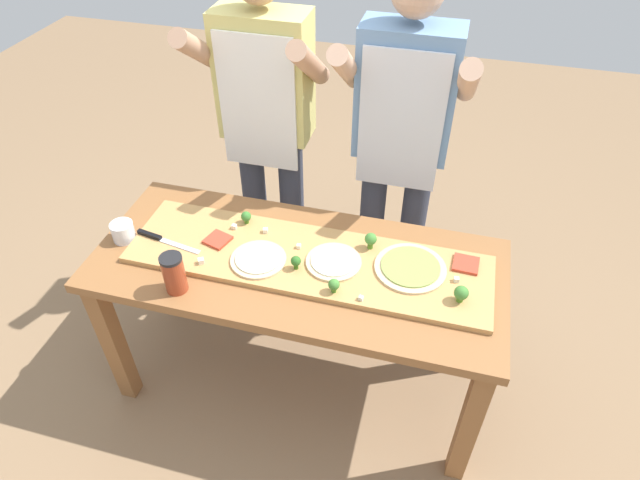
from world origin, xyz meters
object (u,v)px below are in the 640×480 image
object	(u,v)px
prep_table	(298,282)
cheese_crumble_b	(265,231)
cheese_crumble_d	(361,298)
flour_cup	(123,232)
cheese_crumble_f	(299,246)
cook_left	(266,114)
broccoli_floret_back_right	(296,262)
broccoli_floret_center_left	(334,285)
cheese_crumble_c	(201,261)
cook_right	(402,132)
pizza_slice_center	(466,264)
broccoli_floret_front_right	(246,217)
cheese_crumble_a	(234,227)
pizza_whole_cheese_artichoke	(258,259)
sauce_jar	(174,273)
broccoli_floret_back_left	(461,293)
broccoli_floret_back_mid	(371,240)
chefs_knife	(160,238)
pizza_whole_pesto_green	(410,267)
cheese_crumble_e	(456,280)
pizza_whole_white_garlic	(334,262)
pizza_slice_far_left	(218,240)

from	to	relation	value
prep_table	cheese_crumble_b	xyz separation A→B (m)	(-0.16, 0.11, 0.14)
cheese_crumble_d	flour_cup	world-z (taller)	flour_cup
prep_table	cheese_crumble_f	world-z (taller)	cheese_crumble_f
cook_left	cheese_crumble_d	bearing A→B (deg)	-52.14
broccoli_floret_back_right	broccoli_floret_center_left	size ratio (longest dim) A/B	1.01
cheese_crumble_c	cook_right	xyz separation A→B (m)	(0.63, 0.75, 0.22)
pizza_slice_center	cheese_crumble_c	distance (m)	0.99
broccoli_floret_front_right	cheese_crumble_d	size ratio (longest dim) A/B	3.47
cheese_crumble_a	pizza_whole_cheese_artichoke	bearing A→B (deg)	-44.21
sauce_jar	cook_left	distance (m)	0.90
cook_right	pizza_whole_cheese_artichoke	bearing A→B (deg)	-121.80
pizza_whole_cheese_artichoke	broccoli_floret_front_right	distance (m)	0.24
broccoli_floret_back_left	broccoli_floret_back_mid	bearing A→B (deg)	151.59
broccoli_floret_back_mid	sauce_jar	xyz separation A→B (m)	(-0.64, -0.37, 0.01)
broccoli_floret_back_left	cheese_crumble_b	world-z (taller)	broccoli_floret_back_left
prep_table	cook_right	bearing A→B (deg)	65.50
chefs_knife	broccoli_floret_back_right	bearing A→B (deg)	-1.73
cheese_crumble_a	pizza_whole_pesto_green	bearing A→B (deg)	-4.08
broccoli_floret_front_right	cheese_crumble_e	xyz separation A→B (m)	(0.86, -0.12, -0.02)
broccoli_floret_front_right	cheese_crumble_b	size ratio (longest dim) A/B	2.86
broccoli_floret_back_left	cook_right	xyz separation A→B (m)	(-0.33, 0.69, 0.20)
cheese_crumble_f	prep_table	bearing A→B (deg)	-80.48
cook_left	broccoli_floret_front_right	bearing A→B (deg)	-82.26
cheese_crumble_d	sauce_jar	distance (m)	0.67
cheese_crumble_c	cheese_crumble_f	size ratio (longest dim) A/B	1.32
pizza_whole_cheese_artichoke	pizza_whole_pesto_green	size ratio (longest dim) A/B	0.79
chefs_knife	pizza_slice_center	xyz separation A→B (m)	(1.18, 0.16, -0.00)
cheese_crumble_d	cook_right	bearing A→B (deg)	89.52
broccoli_floret_back_left	sauce_jar	bearing A→B (deg)	-169.61
pizza_whole_white_garlic	cook_right	size ratio (longest dim) A/B	0.13
pizza_slice_center	flour_cup	bearing A→B (deg)	-172.60
flour_cup	sauce_jar	distance (m)	0.39
pizza_slice_center	broccoli_floret_front_right	bearing A→B (deg)	178.38
broccoli_floret_front_right	broccoli_floret_back_right	bearing A→B (deg)	-36.85
flour_cup	cook_right	world-z (taller)	cook_right
pizza_slice_center	broccoli_floret_center_left	world-z (taller)	broccoli_floret_center_left
prep_table	cheese_crumble_b	world-z (taller)	cheese_crumble_b
pizza_whole_cheese_artichoke	cheese_crumble_f	world-z (taller)	same
pizza_whole_pesto_green	cheese_crumble_d	distance (m)	0.25
sauce_jar	flour_cup	bearing A→B (deg)	148.79
chefs_knife	broccoli_floret_back_left	bearing A→B (deg)	-1.28
broccoli_floret_back_left	cheese_crumble_a	world-z (taller)	broccoli_floret_back_left
cheese_crumble_a	broccoli_floret_center_left	bearing A→B (deg)	-26.61
prep_table	sauce_jar	xyz separation A→B (m)	(-0.38, -0.25, 0.19)
cook_right	broccoli_floret_front_right	bearing A→B (deg)	-138.66
flour_cup	broccoli_floret_front_right	bearing A→B (deg)	23.87
chefs_knife	pizza_slice_far_left	world-z (taller)	chefs_knife
broccoli_floret_front_right	cheese_crumble_d	world-z (taller)	broccoli_floret_front_right
cook_right	pizza_slice_far_left	bearing A→B (deg)	-135.01
pizza_whole_pesto_green	broccoli_floret_back_right	distance (m)	0.43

